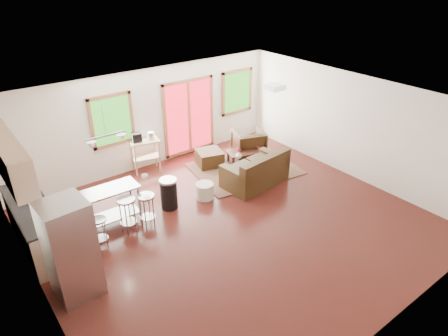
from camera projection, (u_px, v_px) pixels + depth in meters
floor at (233, 224)px, 8.45m from camera, size 7.50×7.00×0.02m
ceiling at (234, 105)px, 7.24m from camera, size 7.50×7.00×0.02m
back_wall at (149, 119)px, 10.31m from camera, size 7.50×0.02×2.60m
left_wall at (32, 242)px, 5.82m from camera, size 0.02×7.00×2.60m
right_wall at (352, 126)px, 9.87m from camera, size 0.02×7.00×2.60m
front_wall at (395, 266)px, 5.38m from camera, size 7.50×0.02×2.60m
window_left at (112, 121)px, 9.65m from camera, size 1.10×0.05×1.30m
french_doors at (189, 117)px, 11.02m from camera, size 1.60×0.05×2.10m
window_right at (237, 92)px, 11.74m from camera, size 1.10×0.05×1.30m
rug at (244, 169)px, 10.62m from camera, size 2.91×2.41×0.03m
loveseat at (256, 172)px, 9.77m from camera, size 1.66×1.05×0.85m
coffee_table at (244, 153)px, 10.81m from camera, size 1.00×0.77×0.35m
armchair at (249, 142)px, 11.17m from camera, size 1.04×1.01×0.84m
ottoman at (209, 158)px, 10.73m from camera, size 0.80×0.80×0.43m
pouf at (205, 191)px, 9.28m from camera, size 0.50×0.50×0.37m
vase at (238, 154)px, 10.27m from camera, size 0.22×0.22×0.29m
book at (254, 142)px, 10.83m from camera, size 0.21×0.10×0.29m
cabinets at (28, 206)px, 7.34m from camera, size 0.64×2.24×2.30m
refrigerator at (71, 250)px, 6.33m from camera, size 0.76×0.72×1.75m
island at (106, 202)px, 8.09m from camera, size 1.37×0.58×0.86m
cup at (145, 176)px, 8.19m from camera, size 0.14×0.12×0.13m
bar_stool_a at (99, 226)px, 7.55m from camera, size 0.32×0.32×0.64m
bar_stool_b at (127, 208)px, 7.93m from camera, size 0.42×0.42×0.78m
bar_stool_c at (146, 203)px, 8.12m from camera, size 0.36×0.36×0.74m
trash_can at (169, 194)px, 8.83m from camera, size 0.40×0.40×0.71m
kitchen_cart at (144, 145)px, 10.19m from camera, size 0.81×0.61×1.11m
ceiling_flush at (275, 87)px, 8.56m from camera, size 0.35×0.35×0.12m
pendant_light at (107, 141)px, 7.60m from camera, size 0.80×0.18×0.79m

